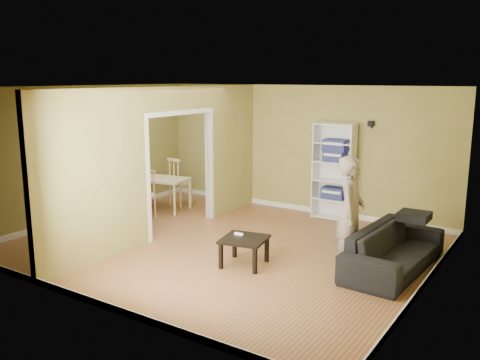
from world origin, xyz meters
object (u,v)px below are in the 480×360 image
at_px(chair_near, 144,194).
at_px(chair_far, 181,181).
at_px(person, 351,203).
at_px(bookshelf, 335,171).
at_px(dining_table, 162,182).
at_px(sofa, 395,243).
at_px(coffee_table, 244,242).
at_px(chair_left, 141,185).

xyz_separation_m(chair_near, chair_far, (-0.04, 1.18, 0.05)).
relative_size(person, bookshelf, 1.03).
bearing_deg(chair_far, dining_table, 88.78).
distance_m(dining_table, chair_near, 0.67).
bearing_deg(chair_near, chair_far, 97.17).
bearing_deg(bookshelf, person, -62.23).
distance_m(person, bookshelf, 2.68).
xyz_separation_m(person, bookshelf, (-1.25, 2.37, -0.02)).
height_order(bookshelf, chair_near, bookshelf).
distance_m(sofa, chair_far, 5.21).
height_order(person, chair_far, person).
xyz_separation_m(coffee_table, chair_far, (-3.14, 2.30, 0.17)).
distance_m(person, chair_near, 4.46).
relative_size(coffee_table, chair_near, 0.67).
distance_m(sofa, person, 0.85).
height_order(dining_table, chair_left, chair_left).
relative_size(person, chair_far, 1.84).
height_order(sofa, chair_left, chair_left).
height_order(sofa, chair_far, chair_far).
bearing_deg(dining_table, chair_left, 173.53).
xyz_separation_m(coffee_table, chair_left, (-3.89, 1.85, 0.08)).
bearing_deg(dining_table, chair_far, 82.02).
bearing_deg(person, coffee_table, 110.89).
relative_size(coffee_table, chair_left, 0.72).
xyz_separation_m(coffee_table, dining_table, (-3.21, 1.78, 0.24)).
height_order(person, bookshelf, person).
height_order(coffee_table, dining_table, dining_table).
bearing_deg(chair_left, dining_table, 98.48).
bearing_deg(bookshelf, chair_left, -161.47).
relative_size(person, chair_near, 2.03).
relative_size(bookshelf, chair_far, 1.79).
bearing_deg(coffee_table, dining_table, 151.09).
bearing_deg(person, chair_left, 68.12).
distance_m(bookshelf, chair_near, 3.81).
relative_size(person, dining_table, 1.79).
height_order(person, dining_table, person).
xyz_separation_m(person, dining_table, (-4.53, 0.97, -0.37)).
bearing_deg(sofa, coffee_table, 121.95).
distance_m(person, chair_far, 4.72).
height_order(sofa, bookshelf, bookshelf).
bearing_deg(coffee_table, chair_left, 154.55).
bearing_deg(sofa, chair_far, 79.41).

